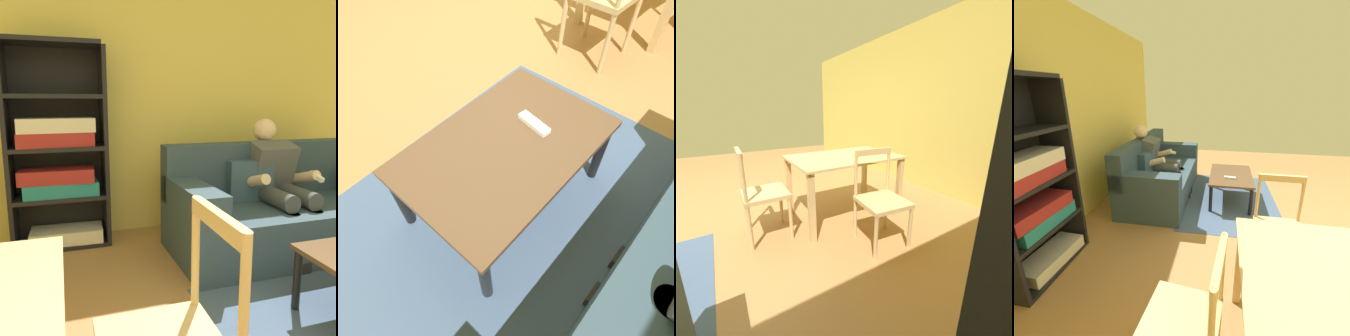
# 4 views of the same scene
# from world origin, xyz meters

# --- Properties ---
(ground_plane) EXTENTS (8.38, 8.38, 0.00)m
(ground_plane) POSITION_xyz_m (0.00, 0.00, 0.00)
(ground_plane) COLOR #9E7042
(wall_side) EXTENTS (0.12, 6.38, 2.60)m
(wall_side) POSITION_xyz_m (-3.00, 0.00, 1.30)
(wall_side) COLOR #D2BE5D
(wall_side) RESTS_ON ground_plane
(dining_table) EXTENTS (1.26, 0.82, 0.75)m
(dining_table) POSITION_xyz_m (-1.30, 0.77, 0.63)
(dining_table) COLOR tan
(dining_table) RESTS_ON ground_plane
(dining_chair_near_wall) EXTENTS (0.46, 0.46, 0.92)m
(dining_chair_near_wall) POSITION_xyz_m (-1.31, 1.45, 0.45)
(dining_chair_near_wall) COLOR tan
(dining_chair_near_wall) RESTS_ON ground_plane
(dining_chair_facing_couch) EXTENTS (0.42, 0.42, 0.93)m
(dining_chair_facing_couch) POSITION_xyz_m (-0.34, 0.77, 0.47)
(dining_chair_facing_couch) COLOR tan
(dining_chair_facing_couch) RESTS_ON ground_plane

